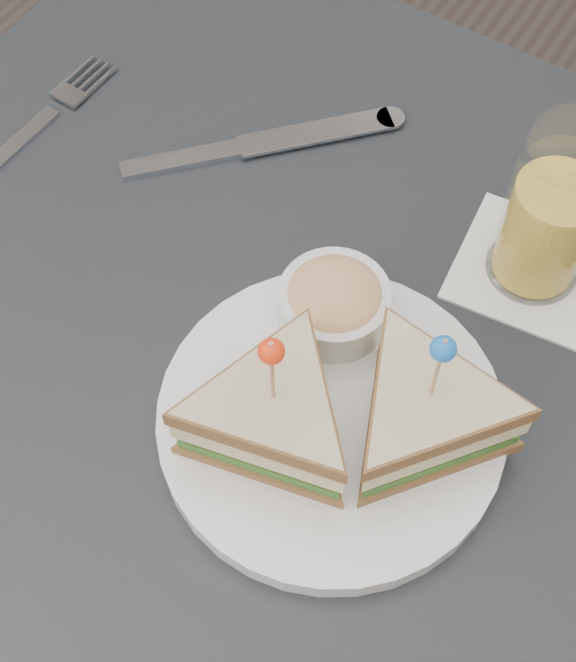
{
  "coord_description": "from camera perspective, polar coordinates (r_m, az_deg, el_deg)",
  "views": [
    {
      "loc": [
        0.18,
        -0.26,
        1.34
      ],
      "look_at": [
        0.01,
        0.01,
        0.8
      ],
      "focal_mm": 50.0,
      "sensor_mm": 36.0,
      "label": 1
    }
  ],
  "objects": [
    {
      "name": "cutlery_knife",
      "position": [
        0.79,
        -2.25,
        11.38
      ],
      "size": [
        0.18,
        0.19,
        0.01
      ],
      "rotation": [
        0.0,
        0.0,
        -0.75
      ],
      "color": "silver",
      "rests_on": "table"
    },
    {
      "name": "ground_plane",
      "position": [
        1.37,
        -0.6,
        -17.58
      ],
      "size": [
        3.5,
        3.5,
        0.0
      ],
      "primitive_type": "plane",
      "color": "#3F3833"
    },
    {
      "name": "plate_meal",
      "position": [
        0.61,
        3.41,
        -4.54
      ],
      "size": [
        0.3,
        0.3,
        0.14
      ],
      "rotation": [
        0.0,
        0.0,
        -0.3
      ],
      "color": "white",
      "rests_on": "table"
    },
    {
      "name": "drink_set",
      "position": [
        0.69,
        15.93,
        6.68
      ],
      "size": [
        0.12,
        0.12,
        0.14
      ],
      "rotation": [
        0.0,
        0.0,
        0.12
      ],
      "color": "white",
      "rests_on": "table"
    },
    {
      "name": "cutlery_fork",
      "position": [
        0.84,
        -15.18,
        12.3
      ],
      "size": [
        0.03,
        0.2,
        0.01
      ],
      "rotation": [
        0.0,
        0.0,
        -0.03
      ],
      "color": "silver",
      "rests_on": "table"
    },
    {
      "name": "table",
      "position": [
        0.74,
        -1.08,
        -5.27
      ],
      "size": [
        0.8,
        0.8,
        0.75
      ],
      "color": "black",
      "rests_on": "ground"
    }
  ]
}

